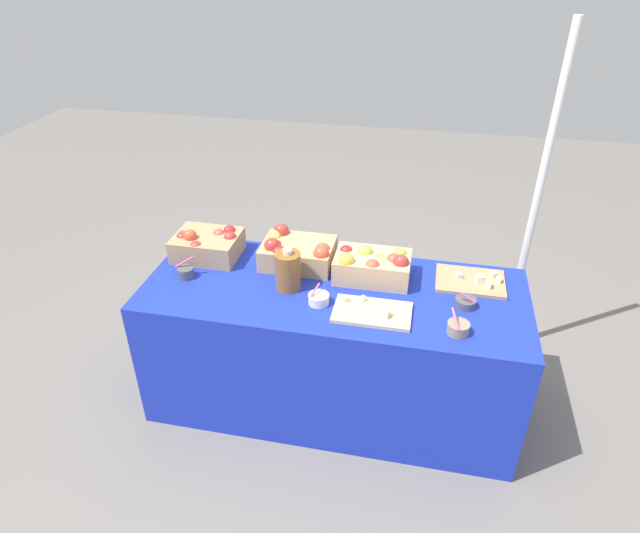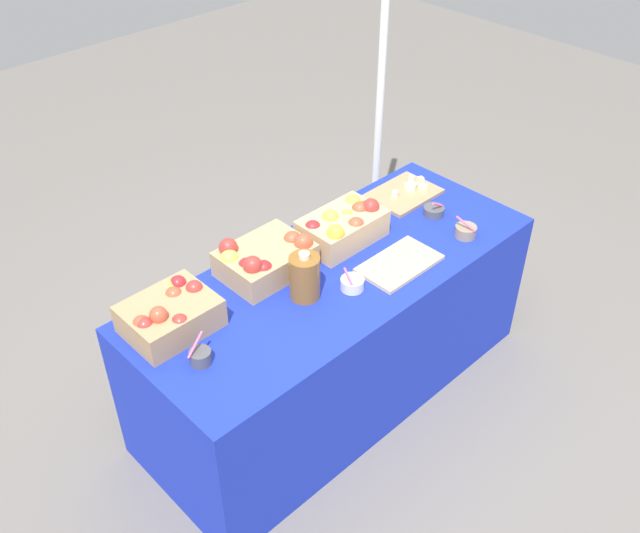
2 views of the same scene
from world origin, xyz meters
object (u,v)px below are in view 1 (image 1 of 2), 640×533
object	(u,v)px
sample_bowl_near	(466,302)
apple_crate_right	(374,265)
apple_crate_left	(208,244)
cutting_board_front	(372,312)
cider_jug	(288,271)
apple_crate_middle	(296,252)
sample_bowl_far	(458,328)
tent_pole	(535,208)
cutting_board_back	(471,281)
sample_bowl_mid	(186,272)
sample_bowl_extra	(319,299)

from	to	relation	value
sample_bowl_near	apple_crate_right	bearing A→B (deg)	161.13
apple_crate_left	cutting_board_front	bearing A→B (deg)	-20.46
apple_crate_right	cider_jug	bearing A→B (deg)	-156.73
apple_crate_middle	apple_crate_right	xyz separation A→B (m)	(0.42, -0.06, 0.01)
cutting_board_front	sample_bowl_far	world-z (taller)	sample_bowl_far
cider_jug	tent_pole	bearing A→B (deg)	30.04
cutting_board_back	sample_bowl_far	distance (m)	0.43
cutting_board_front	cutting_board_back	distance (m)	0.58
sample_bowl_mid	cider_jug	distance (m)	0.54
sample_bowl_far	sample_bowl_extra	distance (m)	0.65
sample_bowl_mid	tent_pole	xyz separation A→B (m)	(1.75, 0.71, 0.20)
apple_crate_right	apple_crate_left	bearing A→B (deg)	177.22
cutting_board_back	sample_bowl_extra	distance (m)	0.79
cutting_board_back	apple_crate_left	bearing A→B (deg)	-179.49
cutting_board_back	tent_pole	xyz separation A→B (m)	(0.32, 0.47, 0.21)
sample_bowl_extra	tent_pole	size ratio (longest dim) A/B	0.05
sample_bowl_mid	apple_crate_left	bearing A→B (deg)	82.36
sample_bowl_mid	cutting_board_front	bearing A→B (deg)	-7.06
cider_jug	apple_crate_right	bearing A→B (deg)	23.27
sample_bowl_mid	sample_bowl_near	bearing A→B (deg)	1.26
cutting_board_front	cider_jug	xyz separation A→B (m)	(-0.43, 0.13, 0.09)
apple_crate_middle	sample_bowl_far	size ratio (longest dim) A/B	3.39
sample_bowl_mid	sample_bowl_extra	distance (m)	0.72
apple_crate_left	sample_bowl_extra	size ratio (longest dim) A/B	3.45
sample_bowl_mid	tent_pole	distance (m)	1.90
cutting_board_front	cutting_board_back	size ratio (longest dim) A/B	1.06
apple_crate_left	cutting_board_front	xyz separation A→B (m)	(0.94, -0.35, -0.06)
sample_bowl_mid	apple_crate_right	bearing A→B (deg)	11.25
sample_bowl_near	sample_bowl_mid	distance (m)	1.40
sample_bowl_mid	sample_bowl_extra	bearing A→B (deg)	-7.00
cutting_board_front	sample_bowl_extra	size ratio (longest dim) A/B	3.62
apple_crate_left	sample_bowl_far	distance (m)	1.39
cutting_board_back	sample_bowl_extra	xyz separation A→B (m)	(-0.72, -0.33, 0.01)
sample_bowl_far	apple_crate_middle	bearing A→B (deg)	152.92
apple_crate_left	cutting_board_back	xyz separation A→B (m)	(1.40, 0.01, -0.06)
apple_crate_middle	tent_pole	bearing A→B (deg)	20.84
apple_crate_middle	cider_jug	bearing A→B (deg)	-85.44
apple_crate_middle	tent_pole	distance (m)	1.32
apple_crate_right	sample_bowl_mid	distance (m)	0.96
apple_crate_middle	sample_bowl_far	world-z (taller)	apple_crate_middle
cider_jug	tent_pole	distance (m)	1.40
apple_crate_middle	cutting_board_back	bearing A→B (deg)	-0.19
apple_crate_left	sample_bowl_mid	xyz separation A→B (m)	(-0.03, -0.23, -0.04)
sample_bowl_mid	sample_bowl_far	bearing A→B (deg)	-7.67
apple_crate_right	cider_jug	world-z (taller)	cider_jug
apple_crate_middle	sample_bowl_mid	xyz separation A→B (m)	(-0.52, -0.25, -0.04)
cutting_board_front	tent_pole	xyz separation A→B (m)	(0.77, 0.83, 0.22)
cutting_board_front	sample_bowl_far	distance (m)	0.39
cutting_board_front	tent_pole	distance (m)	1.16
apple_crate_middle	cutting_board_back	world-z (taller)	apple_crate_middle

